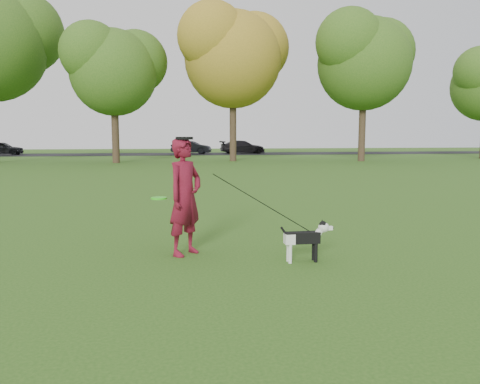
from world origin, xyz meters
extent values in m
plane|color=#285116|center=(0.00, 0.00, 0.00)|extent=(120.00, 120.00, 0.00)
cube|color=black|center=(0.00, 40.00, 0.01)|extent=(120.00, 7.00, 0.02)
imported|color=#5E0D1A|center=(-0.47, 0.43, 0.88)|extent=(0.75, 0.75, 1.76)
cube|color=black|center=(1.15, -0.26, 0.35)|extent=(0.49, 0.15, 0.16)
cube|color=white|center=(0.96, -0.26, 0.34)|extent=(0.14, 0.16, 0.14)
cylinder|color=white|center=(0.96, -0.31, 0.13)|extent=(0.05, 0.05, 0.27)
cylinder|color=white|center=(0.96, -0.21, 0.13)|extent=(0.05, 0.05, 0.27)
cylinder|color=black|center=(1.33, -0.31, 0.13)|extent=(0.05, 0.05, 0.27)
cylinder|color=black|center=(1.33, -0.21, 0.13)|extent=(0.05, 0.05, 0.27)
cylinder|color=white|center=(1.37, -0.26, 0.39)|extent=(0.16, 0.10, 0.17)
sphere|color=white|center=(1.46, -0.26, 0.49)|extent=(0.15, 0.15, 0.15)
sphere|color=black|center=(1.45, -0.26, 0.52)|extent=(0.12, 0.12, 0.12)
cube|color=white|center=(1.54, -0.26, 0.47)|extent=(0.10, 0.06, 0.05)
sphere|color=black|center=(1.59, -0.26, 0.47)|extent=(0.03, 0.03, 0.03)
cone|color=black|center=(1.45, -0.30, 0.56)|extent=(0.05, 0.05, 0.06)
cone|color=black|center=(1.45, -0.22, 0.56)|extent=(0.05, 0.05, 0.06)
cylinder|color=black|center=(0.91, -0.26, 0.41)|extent=(0.17, 0.03, 0.22)
cylinder|color=black|center=(1.32, -0.26, 0.40)|extent=(0.11, 0.11, 0.02)
imported|color=black|center=(-15.77, 40.00, 0.64)|extent=(3.67, 1.50, 1.25)
imported|color=black|center=(1.77, 40.00, 0.66)|extent=(4.08, 2.40, 1.27)
imported|color=black|center=(6.92, 40.00, 0.68)|extent=(4.68, 2.28, 1.31)
cylinder|color=#34DF1C|center=(-0.85, 0.29, 0.88)|extent=(0.23, 0.23, 0.02)
cylinder|color=black|center=(-0.47, 0.43, 1.75)|extent=(0.26, 0.26, 0.04)
cylinder|color=#38281C|center=(-4.00, 25.50, 2.10)|extent=(0.48, 0.48, 4.20)
sphere|color=#426B1E|center=(-4.00, 25.50, 6.44)|extent=(5.60, 5.60, 5.60)
cylinder|color=#38281C|center=(4.00, 26.50, 2.52)|extent=(0.48, 0.48, 5.04)
sphere|color=#A58426|center=(4.00, 26.50, 7.73)|extent=(6.72, 6.72, 6.72)
cylinder|color=#38281C|center=(13.00, 25.00, 2.42)|extent=(0.48, 0.48, 4.83)
sphere|color=#426B1E|center=(13.00, 25.00, 7.41)|extent=(6.44, 6.44, 6.44)
camera|label=1|loc=(-0.74, -6.52, 1.78)|focal=35.00mm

